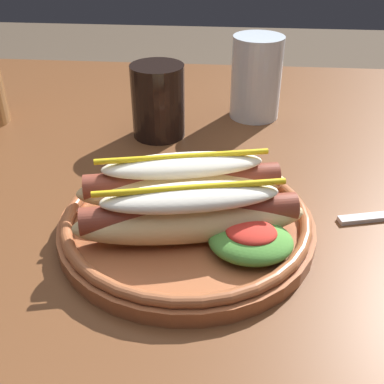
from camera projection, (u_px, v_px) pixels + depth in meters
name	position (u px, v px, depth m)	size (l,w,h in m)	color
dining_table	(226.00, 260.00, 0.59)	(1.37, 1.00, 0.74)	brown
hot_dog_plate	(192.00, 212.00, 0.47)	(0.26, 0.26, 0.08)	#9E5633
soda_cup	(160.00, 101.00, 0.66)	(0.07, 0.07, 0.10)	black
water_cup	(258.00, 78.00, 0.71)	(0.08, 0.08, 0.12)	silver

